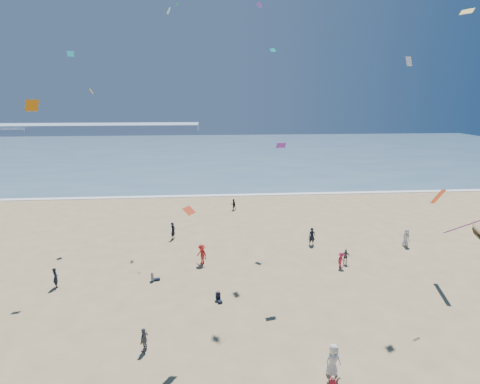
{
  "coord_description": "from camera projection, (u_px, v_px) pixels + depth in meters",
  "views": [
    {
      "loc": [
        0.32,
        -12.75,
        15.14
      ],
      "look_at": [
        2.0,
        8.0,
        9.89
      ],
      "focal_mm": 28.0,
      "sensor_mm": 36.0,
      "label": 1
    }
  ],
  "objects": [
    {
      "name": "ocean",
      "position": [
        209.0,
        152.0,
        107.8
      ],
      "size": [
        220.0,
        100.0,
        0.06
      ],
      "primitive_type": "cube",
      "color": "#476B84",
      "rests_on": "ground"
    },
    {
      "name": "surf_line",
      "position": [
        209.0,
        196.0,
        59.48
      ],
      "size": [
        220.0,
        1.2,
        0.08
      ],
      "primitive_type": "cube",
      "color": "white",
      "rests_on": "ground"
    },
    {
      "name": "headland_far",
      "position": [
        80.0,
        128.0,
        175.2
      ],
      "size": [
        110.0,
        20.0,
        3.2
      ],
      "primitive_type": "cube",
      "color": "#7A8EA8",
      "rests_on": "ground"
    },
    {
      "name": "standing_flyers",
      "position": [
        249.0,
        283.0,
        29.66
      ],
      "size": [
        34.85,
        44.79,
        1.91
      ],
      "color": "silver",
      "rests_on": "ground"
    },
    {
      "name": "seated_group",
      "position": [
        246.0,
        358.0,
        21.76
      ],
      "size": [
        14.29,
        21.71,
        0.84
      ],
      "color": "silver",
      "rests_on": "ground"
    },
    {
      "name": "kites_aloft",
      "position": [
        341.0,
        106.0,
        24.26
      ],
      "size": [
        33.51,
        38.75,
        29.09
      ],
      "color": "green",
      "rests_on": "ground"
    }
  ]
}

